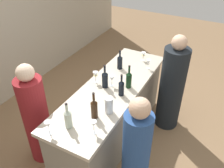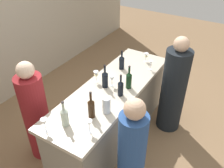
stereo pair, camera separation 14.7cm
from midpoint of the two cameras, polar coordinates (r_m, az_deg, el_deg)
The scene contains 18 objects.
ground_plane at distance 3.82m, azimuth 1.13°, elevation -12.38°, with size 12.00×12.00×0.00m, color #846647.
bar_counter at distance 3.48m, azimuth 1.21°, elevation -7.04°, with size 2.27×0.72×0.94m.
wine_bottle_leftmost_clear_pale at distance 2.60m, azimuth -9.62°, elevation -7.64°, with size 0.08×0.08×0.32m.
wine_bottle_second_left_amber_brown at distance 2.66m, azimuth -3.37°, elevation -5.65°, with size 0.08×0.08×0.34m.
wine_bottle_center_near_black at distance 2.99m, azimuth 3.46°, elevation -0.92°, with size 0.07×0.07×0.30m.
wine_bottle_second_right_near_black at distance 3.13m, azimuth -0.34°, elevation 1.25°, with size 0.08×0.08×0.33m.
wine_bottle_rightmost_dark_green at distance 3.12m, azimuth 5.37°, elevation 1.00°, with size 0.08×0.08×0.33m.
wine_bottle_far_right_near_black at distance 3.54m, azimuth 3.51°, elevation 5.25°, with size 0.08×0.08×0.30m.
wine_glass_near_left at distance 3.57m, azimuth 10.31°, elevation 4.88°, with size 0.07×0.07×0.15m.
wine_glass_near_center at distance 2.49m, azimuth -3.74°, elevation -9.45°, with size 0.07×0.07×0.16m.
wine_glass_near_right at distance 3.78m, azimuth 9.22°, elevation 6.62°, with size 0.07×0.07×0.14m.
wine_glass_far_left at distance 3.15m, azimuth 1.33°, elevation 1.24°, with size 0.08×0.08×0.16m.
wine_glass_far_center at distance 2.57m, azimuth -14.21°, elevation -8.90°, with size 0.08×0.08×0.17m.
wine_glass_far_right at distance 3.23m, azimuth -2.52°, elevation 2.22°, with size 0.07×0.07×0.17m.
water_pitcher at distance 2.73m, azimuth 0.22°, elevation -5.07°, with size 0.10×0.10×0.20m.
person_left_guest at distance 2.75m, azimuth 6.27°, elevation -16.35°, with size 0.38×0.38×1.43m.
person_center_guest at distance 3.68m, azimuth 15.51°, elevation -1.26°, with size 0.41×0.41×1.55m.
person_right_guest at distance 3.27m, azimuth -16.40°, elevation -7.18°, with size 0.38×0.38×1.48m.
Camera 2 is at (-2.22, -1.35, 2.79)m, focal length 38.43 mm.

